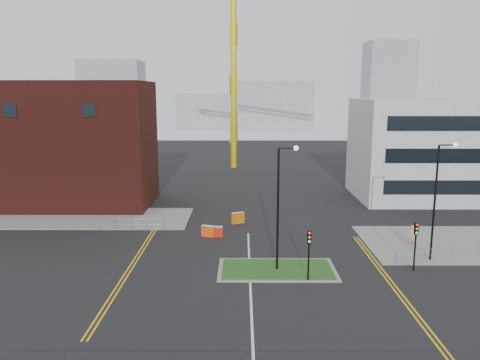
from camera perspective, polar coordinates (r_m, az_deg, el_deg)
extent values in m
plane|color=black|center=(27.64, 1.46, -17.07)|extent=(200.00, 200.00, 0.00)
cube|color=slate|center=(51.96, -21.78, -4.33)|extent=(28.00, 8.00, 0.12)
cube|color=slate|center=(34.99, 4.52, -10.84)|extent=(8.60, 4.60, 0.08)
cube|color=#25511B|center=(34.98, 4.52, -10.81)|extent=(8.00, 4.00, 0.12)
cube|color=#4A1912|center=(56.23, -20.01, 4.10)|extent=(18.00, 10.00, 14.00)
cube|color=black|center=(52.93, -26.27, 7.62)|extent=(1.40, 0.10, 1.40)
cube|color=black|center=(49.90, -17.94, 8.08)|extent=(1.40, 0.10, 1.40)
cube|color=#ACAEB1|center=(62.75, 25.36, 3.42)|extent=(25.00, 12.00, 12.00)
cylinder|color=yellow|center=(79.50, -0.79, 12.93)|extent=(1.00, 1.00, 31.79)
cylinder|color=black|center=(33.60, 4.64, -3.75)|extent=(0.16, 0.16, 9.00)
cylinder|color=black|center=(32.82, 5.80, 3.88)|extent=(1.20, 0.10, 0.10)
sphere|color=silver|center=(32.88, 6.85, 3.87)|extent=(0.36, 0.36, 0.36)
cylinder|color=black|center=(38.32, 22.62, -2.74)|extent=(0.16, 0.16, 9.00)
cylinder|color=black|center=(37.82, 23.95, 3.92)|extent=(1.20, 0.10, 0.10)
sphere|color=silver|center=(38.07, 24.78, 3.89)|extent=(0.36, 0.36, 0.36)
cylinder|color=black|center=(32.82, 8.35, -9.68)|extent=(0.12, 0.12, 3.00)
cube|color=black|center=(32.27, 8.44, -6.85)|extent=(0.28, 0.22, 0.90)
sphere|color=red|center=(32.06, 8.49, -6.41)|extent=(0.18, 0.18, 0.18)
sphere|color=orange|center=(32.15, 8.47, -6.92)|extent=(0.18, 0.18, 0.18)
sphere|color=#0CCC33|center=(32.24, 8.46, -7.43)|extent=(0.18, 0.18, 0.18)
cylinder|color=black|center=(36.60, 20.53, -8.09)|extent=(0.12, 0.12, 3.00)
cube|color=black|center=(36.11, 20.71, -5.54)|extent=(0.28, 0.22, 0.90)
sphere|color=red|center=(35.91, 20.81, -5.13)|extent=(0.18, 0.18, 0.18)
sphere|color=orange|center=(35.99, 20.78, -5.59)|extent=(0.18, 0.18, 0.18)
sphere|color=#0CCC33|center=(36.07, 20.75, -6.05)|extent=(0.18, 0.18, 0.18)
cylinder|color=gray|center=(45.28, -13.12, -4.69)|extent=(6.00, 0.04, 0.04)
cylinder|color=gray|center=(45.42, -13.09, -5.30)|extent=(6.00, 0.04, 0.04)
cylinder|color=gray|center=(46.20, -16.73, -5.21)|extent=(0.05, 0.05, 1.10)
cylinder|color=gray|center=(44.82, -9.34, -5.37)|extent=(0.05, 0.05, 1.10)
cylinder|color=gray|center=(37.47, 18.46, -9.06)|extent=(0.05, 0.05, 1.10)
cube|color=silver|center=(29.42, 1.38, -15.24)|extent=(0.15, 30.00, 0.01)
cube|color=gold|center=(37.73, -12.86, -9.50)|extent=(0.12, 24.00, 0.01)
cube|color=gold|center=(37.66, -12.40, -9.52)|extent=(0.12, 24.00, 0.01)
cube|color=gold|center=(34.55, 17.55, -11.68)|extent=(0.12, 20.00, 0.01)
cube|color=gold|center=(34.64, 18.03, -11.65)|extent=(0.12, 20.00, 0.01)
cube|color=gray|center=(149.74, -15.22, 9.68)|extent=(18.00, 12.00, 22.00)
cube|color=gray|center=(154.87, 4.23, 8.94)|extent=(24.00, 12.00, 16.00)
cube|color=gray|center=(156.23, 17.54, 10.69)|extent=(14.00, 12.00, 28.00)
cube|color=gray|center=(164.75, -2.34, 8.37)|extent=(30.00, 12.00, 12.00)
imported|color=tan|center=(41.67, 20.23, -6.53)|extent=(0.74, 0.50, 1.97)
cube|color=red|center=(42.37, -2.91, -6.31)|extent=(1.15, 0.47, 0.94)
cube|color=silver|center=(42.25, -2.91, -5.76)|extent=(1.15, 0.47, 0.11)
cube|color=#E3460C|center=(42.40, -3.89, -6.25)|extent=(1.28, 0.79, 1.01)
cube|color=silver|center=(42.27, -3.90, -5.66)|extent=(1.28, 0.79, 0.12)
cube|color=#C6620B|center=(46.48, -0.28, -4.66)|extent=(1.35, 0.89, 1.07)
cube|color=silver|center=(46.36, -0.28, -4.08)|extent=(1.35, 0.89, 0.13)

